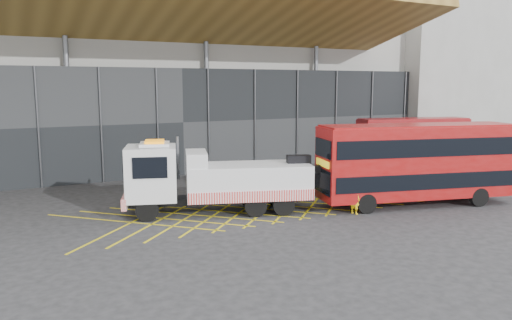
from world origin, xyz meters
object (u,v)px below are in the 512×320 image
recovery_truck (212,179)px  worker (355,199)px  bus_towed (417,161)px  bus_second (413,139)px

recovery_truck → worker: 7.63m
recovery_truck → bus_towed: (10.97, -3.67, 0.69)m
recovery_truck → worker: (6.60, -3.67, -1.06)m
bus_towed → bus_second: (10.73, 11.03, -0.36)m
bus_towed → bus_second: bearing=60.4°
bus_towed → bus_second: size_ratio=1.16×
recovery_truck → worker: bearing=-10.6°
recovery_truck → bus_towed: 11.59m
bus_second → worker: (-15.10, -11.04, -1.39)m
recovery_truck → bus_towed: bus_towed is taller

